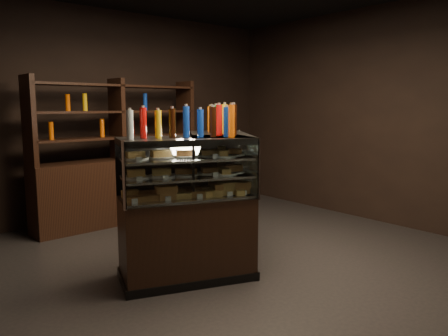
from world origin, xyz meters
The scene contains 7 objects.
ground centered at (0.00, 0.00, 0.00)m, with size 5.00×5.00×0.00m, color black.
room_shell centered at (0.00, 0.00, 1.94)m, with size 5.02×5.02×3.01m.
display_case centered at (-0.52, -0.14, 0.46)m, with size 1.83×1.38×1.35m.
food_display centered at (-0.52, -0.15, 1.02)m, with size 1.52×1.05×0.42m.
bottles_top centered at (-0.52, -0.14, 1.49)m, with size 1.36×0.91×0.30m.
potted_conifer centered at (1.04, 1.11, 0.42)m, with size 0.34×0.34×0.73m.
back_shelving centered at (-0.37, 2.05, 0.61)m, with size 2.42×0.55×2.00m.
Camera 1 is at (-3.05, -3.55, 1.63)m, focal length 35.00 mm.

